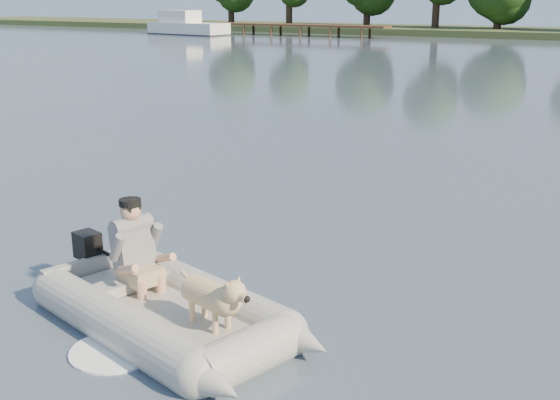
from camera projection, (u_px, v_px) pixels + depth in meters
The scene contains 7 objects.
water at pixel (170, 297), 8.65m from camera, with size 160.00×160.00×0.00m, color slate.
dock at pixel (295, 30), 64.24m from camera, with size 18.00×2.00×1.04m, color #4C331E, non-canonical shape.
dinghy at pixel (167, 276), 7.71m from camera, with size 4.92×3.71×1.42m, color #999A95, non-canonical shape.
man at pixel (134, 243), 8.18m from camera, with size 0.75×0.64×1.11m, color slate, non-canonical shape.
dog at pixel (209, 299), 7.31m from camera, with size 0.96×0.34×0.64m, color tan, non-canonical shape.
outboard_motor at pixel (89, 261), 8.96m from camera, with size 0.43×0.30×0.81m, color black, non-canonical shape.
cabin_cruiser at pixel (188, 23), 65.74m from camera, with size 8.49×3.03×2.63m, color white, non-canonical shape.
Camera 1 is at (5.08, -6.29, 3.58)m, focal length 45.00 mm.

